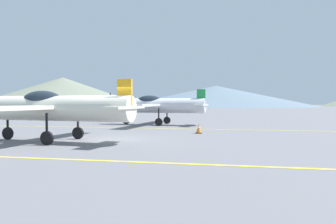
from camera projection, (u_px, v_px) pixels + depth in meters
name	position (u px, v px, depth m)	size (l,w,h in m)	color
ground_plane	(115.00, 141.00, 15.04)	(400.00, 400.00, 0.00)	slate
apron_line_near	(62.00, 159.00, 10.24)	(80.00, 0.16, 0.01)	yellow
apron_line_far	(152.00, 128.00, 22.19)	(80.00, 0.16, 0.01)	yellow
airplane_near	(54.00, 107.00, 14.89)	(8.28, 9.51, 2.84)	silver
airplane_mid	(157.00, 105.00, 25.87)	(8.26, 9.50, 2.84)	silver
traffic_cone_front	(199.00, 128.00, 18.74)	(0.36, 0.36, 0.59)	black
hill_left	(63.00, 92.00, 143.47)	(75.57, 75.57, 12.91)	slate
hill_centerleft	(216.00, 96.00, 132.14)	(79.83, 79.83, 8.55)	slate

